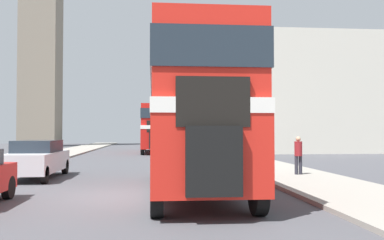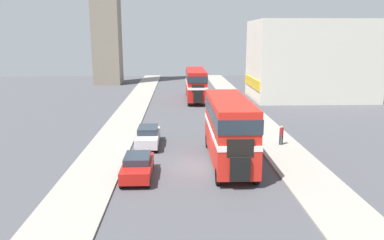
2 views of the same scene
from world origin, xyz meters
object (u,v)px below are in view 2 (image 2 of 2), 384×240
Objects in this scene: double_decker_bus at (229,126)px; car_parked_near at (138,166)px; bus_distant at (196,82)px; car_parked_mid at (148,136)px; pedestrian_walking at (281,134)px.

double_decker_bus is 2.32× the size of car_parked_near.
bus_distant reaches higher than car_parked_mid.
bus_distant is 2.63× the size of car_parked_near.
car_parked_mid is at bearing 88.97° from car_parked_near.
car_parked_near is 6.96m from car_parked_mid.
pedestrian_walking reaches higher than car_parked_near.
bus_distant is at bearing 77.38° from car_parked_mid.
double_decker_bus is 26.35m from bus_distant.
bus_distant is 22.50m from car_parked_mid.
bus_distant reaches higher than car_parked_near.
bus_distant is 2.41× the size of car_parked_mid.
car_parked_mid is at bearing 142.86° from double_decker_bus.
pedestrian_walking is (5.72, -22.44, -1.49)m from bus_distant.
car_parked_near is at bearing -91.03° from car_parked_mid.
double_decker_bus is 0.88× the size of bus_distant.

